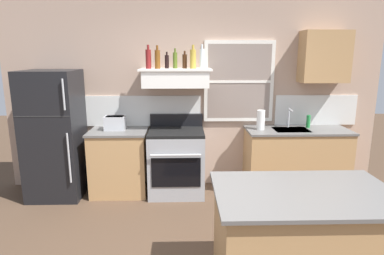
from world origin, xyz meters
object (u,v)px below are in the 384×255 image
object	(u,v)px
bottle_red_label_wine	(148,59)
bottle_olive_oil_square	(175,60)
toaster	(115,123)
kitchen_island	(301,244)
bottle_amber_wine	(157,59)
stove_range	(176,161)
bottle_balsamic_dark	(167,61)
refrigerator	(55,135)
bottle_champagne_gold_foil	(193,59)
bottle_brown_stout	(185,61)
dish_soap_bottle	(308,121)
bottle_clear_tall	(202,58)
paper_towel_roll	(261,120)

from	to	relation	value
bottle_red_label_wine	bottle_olive_oil_square	bearing A→B (deg)	11.25
toaster	kitchen_island	world-z (taller)	toaster
bottle_red_label_wine	bottle_amber_wine	distance (m)	0.12
stove_range	bottle_amber_wine	size ratio (longest dim) A/B	3.59
toaster	bottle_balsamic_dark	bearing A→B (deg)	4.67
refrigerator	kitchen_island	world-z (taller)	refrigerator
bottle_amber_wine	bottle_champagne_gold_foil	xyz separation A→B (m)	(0.47, 0.03, 0.00)
bottle_brown_stout	bottle_red_label_wine	bearing A→B (deg)	-173.11
refrigerator	dish_soap_bottle	distance (m)	3.54
bottle_olive_oil_square	kitchen_island	xyz separation A→B (m)	(1.04, -2.21, -1.40)
refrigerator	bottle_red_label_wine	size ratio (longest dim) A/B	5.57
bottle_red_label_wine	bottle_clear_tall	bearing A→B (deg)	0.90
toaster	bottle_clear_tall	world-z (taller)	bottle_clear_tall
stove_range	bottle_olive_oil_square	world-z (taller)	bottle_olive_oil_square
bottle_champagne_gold_foil	dish_soap_bottle	distance (m)	1.87
bottle_balsamic_dark	bottle_clear_tall	world-z (taller)	bottle_clear_tall
refrigerator	toaster	world-z (taller)	refrigerator
refrigerator	bottle_balsamic_dark	xyz separation A→B (m)	(1.53, 0.16, 0.97)
bottle_amber_wine	stove_range	bearing A→B (deg)	-11.07
refrigerator	dish_soap_bottle	world-z (taller)	refrigerator
bottle_balsamic_dark	bottle_champagne_gold_foil	world-z (taller)	bottle_champagne_gold_foil
bottle_red_label_wine	bottle_balsamic_dark	world-z (taller)	bottle_red_label_wine
bottle_olive_oil_square	bottle_champagne_gold_foil	distance (m)	0.25
bottle_amber_wine	bottle_champagne_gold_foil	bearing A→B (deg)	3.55
refrigerator	toaster	distance (m)	0.82
toaster	bottle_champagne_gold_foil	size ratio (longest dim) A/B	0.95
bottle_brown_stout	bottle_clear_tall	world-z (taller)	bottle_clear_tall
bottle_brown_stout	bottle_clear_tall	bearing A→B (deg)	-11.52
bottle_brown_stout	paper_towel_roll	size ratio (longest dim) A/B	0.86
refrigerator	bottle_olive_oil_square	distance (m)	1.93
toaster	bottle_clear_tall	xyz separation A→B (m)	(1.20, 0.01, 0.87)
bottle_olive_oil_square	refrigerator	bearing A→B (deg)	-174.39
bottle_amber_wine	kitchen_island	size ratio (longest dim) A/B	0.22
refrigerator	bottle_olive_oil_square	world-z (taller)	bottle_olive_oil_square
bottle_brown_stout	paper_towel_roll	xyz separation A→B (m)	(1.05, -0.09, -0.80)
bottle_balsamic_dark	bottle_champagne_gold_foil	xyz separation A→B (m)	(0.35, -0.06, 0.04)
bottle_olive_oil_square	dish_soap_bottle	size ratio (longest dim) A/B	1.47
paper_towel_roll	kitchen_island	world-z (taller)	paper_towel_roll
bottle_amber_wine	bottle_champagne_gold_foil	distance (m)	0.47
bottle_red_label_wine	kitchen_island	bearing A→B (deg)	-56.90
paper_towel_roll	dish_soap_bottle	xyz separation A→B (m)	(0.71, 0.10, -0.04)
refrigerator	dish_soap_bottle	size ratio (longest dim) A/B	9.62
bottle_olive_oil_square	bottle_clear_tall	distance (m)	0.37
bottle_red_label_wine	bottle_balsamic_dark	bearing A→B (deg)	15.08
refrigerator	bottle_red_label_wine	xyz separation A→B (m)	(1.29, 0.09, 1.01)
stove_range	bottle_champagne_gold_foil	size ratio (longest dim) A/B	3.50
bottle_balsamic_dark	bottle_clear_tall	size ratio (longest dim) A/B	0.69
bottle_olive_oil_square	stove_range	bearing A→B (deg)	-87.30
bottle_clear_tall	dish_soap_bottle	xyz separation A→B (m)	(1.53, 0.06, -0.88)
stove_range	bottle_brown_stout	world-z (taller)	bottle_brown_stout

